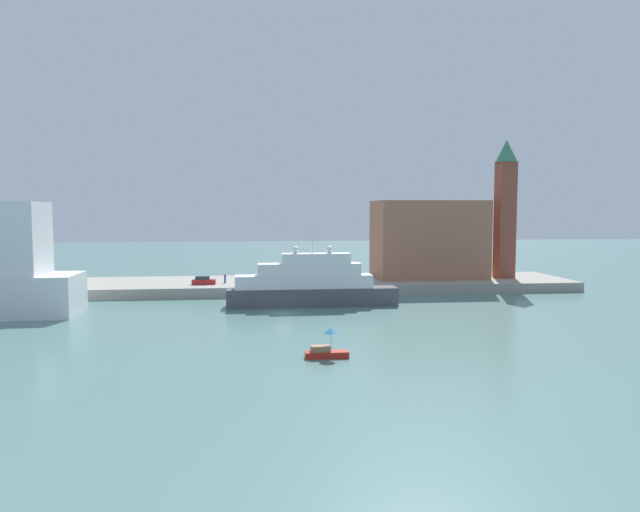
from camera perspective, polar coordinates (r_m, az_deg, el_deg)
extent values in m
plane|color=slate|center=(84.77, -3.52, -5.56)|extent=(400.00, 400.00, 0.00)
cube|color=gray|center=(109.91, -4.26, -2.82)|extent=(110.00, 19.16, 1.72)
cube|color=#4C4C51|center=(91.13, -0.72, -3.96)|extent=(26.16, 3.84, 2.79)
cube|color=white|center=(90.69, -1.55, -2.47)|extent=(20.93, 3.53, 2.01)
cube|color=white|center=(90.55, -1.06, -1.27)|extent=(15.70, 3.22, 1.79)
cube|color=white|center=(90.51, -0.40, -0.22)|extent=(10.47, 2.92, 1.53)
cylinder|color=silver|center=(90.28, -0.73, 1.45)|extent=(0.16, 0.16, 3.77)
sphere|color=white|center=(90.67, 0.92, 0.63)|extent=(1.12, 1.12, 1.12)
sphere|color=white|center=(90.13, -2.38, 0.60)|extent=(1.12, 1.12, 1.12)
cube|color=#B22319|center=(59.83, 0.66, -9.47)|extent=(4.32, 1.37, 0.64)
cube|color=#8C6647|center=(59.60, 0.04, -8.91)|extent=(1.90, 1.09, 0.60)
cylinder|color=#B2B2B2|center=(59.60, 1.08, -8.31)|extent=(0.06, 0.06, 1.83)
cone|color=teal|center=(59.35, 1.08, -7.18)|extent=(1.57, 1.57, 0.55)
cube|color=#9E664C|center=(116.52, 10.39, 1.62)|extent=(20.64, 12.53, 14.82)
cube|color=brown|center=(119.06, 17.39, 3.31)|extent=(3.23, 3.23, 22.14)
cone|color=#387A5B|center=(119.58, 17.54, 9.63)|extent=(4.20, 4.20, 4.20)
cube|color=#B21E1E|center=(105.93, -11.13, -2.47)|extent=(4.10, 1.61, 0.83)
cube|color=#262D33|center=(105.86, -11.25, -2.08)|extent=(2.46, 1.45, 0.60)
cylinder|color=#334C8C|center=(107.13, -9.14, -2.19)|extent=(0.36, 0.36, 1.45)
sphere|color=tan|center=(107.03, -9.14, -1.74)|extent=(0.24, 0.24, 0.24)
cylinder|color=black|center=(101.67, -2.19, -2.68)|extent=(0.44, 0.44, 0.80)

